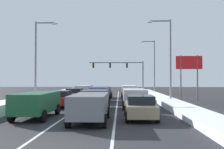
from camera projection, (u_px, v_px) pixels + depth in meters
ground_plane at (100, 104)px, 25.46m from camera, size 120.00×120.00×0.00m
lane_stripe_between_right_lane_and_center_lane at (117, 101)px, 29.59m from camera, size 0.14×46.09×0.01m
lane_stripe_between_center_lane_and_left_lane at (89, 101)px, 29.70m from camera, size 0.14×46.09×0.01m
snow_bank_right_shoulder at (163, 99)px, 29.42m from camera, size 2.18×46.09×0.46m
snow_bank_left_shoulder at (44, 97)px, 29.88m from camera, size 2.10×46.09×0.79m
sedan_tan_right_lane_nearest at (140, 107)px, 16.23m from camera, size 2.00×4.50×1.51m
suv_silver_right_lane_second at (134, 96)px, 22.60m from camera, size 2.16×4.90×1.67m
sedan_maroon_right_lane_third at (131, 95)px, 29.50m from camera, size 2.00×4.50×1.51m
suv_white_right_lane_fourth at (129, 90)px, 35.40m from camera, size 2.16×4.90×1.67m
suv_gray_center_lane_nearest at (90, 105)px, 14.85m from camera, size 2.16×4.90×1.67m
suv_charcoal_center_lane_second at (96, 98)px, 21.03m from camera, size 2.16×4.90×1.67m
suv_navy_center_lane_third at (100, 93)px, 28.10m from camera, size 2.16×4.90×1.67m
sedan_black_center_lane_fourth at (105, 92)px, 34.52m from camera, size 2.00×4.50×1.51m
suv_green_left_lane_nearest at (37, 103)px, 16.57m from camera, size 2.16×4.90×1.67m
sedan_red_left_lane_second at (61, 99)px, 23.35m from camera, size 2.00×4.50×1.51m
sedan_tan_left_lane_third at (75, 95)px, 29.55m from camera, size 2.00×4.50×1.51m
suv_silver_left_lane_fourth at (84, 90)px, 36.53m from camera, size 2.16×4.90×1.67m
traffic_light_gantry at (124, 69)px, 50.57m from camera, size 10.94×0.47×6.20m
street_lamp_right_near at (167, 53)px, 27.42m from camera, size 2.66×0.36×9.11m
street_lamp_right_mid at (153, 62)px, 44.16m from camera, size 2.66×0.36×9.41m
street_lamp_left_mid at (38, 54)px, 28.93m from camera, size 2.66×0.36×9.24m
roadside_sign_right at (189, 67)px, 30.52m from camera, size 3.20×0.16×5.50m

